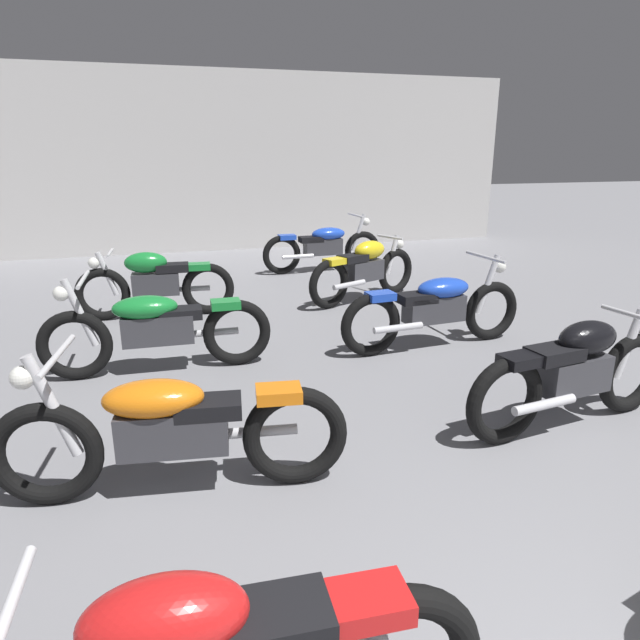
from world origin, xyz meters
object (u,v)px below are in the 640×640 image
Objects in this scene: motorcycle_right_row_4 at (324,246)px; motorcycle_right_row_3 at (365,269)px; motorcycle_left_row_1 at (171,428)px; motorcycle_right_row_1 at (575,371)px; motorcycle_right_row_2 at (435,307)px; motorcycle_left_row_2 at (156,327)px; motorcycle_left_row_3 at (155,282)px.

motorcycle_right_row_3 is at bearing -91.22° from motorcycle_right_row_4.
motorcycle_right_row_1 is at bearing 0.49° from motorcycle_left_row_1.
motorcycle_right_row_2 is 2.07m from motorcycle_right_row_3.
motorcycle_left_row_1 is 2.99m from motorcycle_right_row_1.
motorcycle_right_row_4 is at bearing 88.78° from motorcycle_right_row_3.
motorcycle_right_row_1 is at bearing -89.08° from motorcycle_right_row_4.
motorcycle_right_row_2 is 4.15m from motorcycle_right_row_4.
motorcycle_right_row_4 is at bearing 53.96° from motorcycle_left_row_2.
motorcycle_right_row_3 is (2.85, 4.06, 0.01)m from motorcycle_left_row_1.
motorcycle_right_row_4 is at bearing 64.78° from motorcycle_left_row_1.
motorcycle_left_row_1 reaches higher than motorcycle_left_row_3.
motorcycle_right_row_2 is at bearing -89.83° from motorcycle_right_row_3.
motorcycle_left_row_1 is 1.00× the size of motorcycle_right_row_2.
motorcycle_right_row_4 is at bearing 90.92° from motorcycle_right_row_1.
motorcycle_left_row_1 and motorcycle_left_row_2 have the same top height.
motorcycle_right_row_4 is (0.04, 2.08, -0.01)m from motorcycle_right_row_3.
motorcycle_right_row_4 reaches higher than motorcycle_right_row_1.
motorcycle_left_row_2 is 4.97m from motorcycle_right_row_4.
motorcycle_right_row_2 is at bearing -2.64° from motorcycle_left_row_2.
motorcycle_right_row_4 is (-0.10, 6.11, -0.01)m from motorcycle_right_row_1.
motorcycle_left_row_2 is at bearing -126.04° from motorcycle_right_row_4.
motorcycle_left_row_3 is 3.56m from motorcycle_right_row_4.
motorcycle_left_row_2 is at bearing 177.36° from motorcycle_right_row_2.
motorcycle_right_row_2 is (2.89, -0.13, 0.00)m from motorcycle_left_row_2.
motorcycle_left_row_3 is 0.91× the size of motorcycle_right_row_4.
motorcycle_left_row_2 reaches higher than motorcycle_right_row_1.
motorcycle_right_row_4 is (0.04, 4.15, 0.00)m from motorcycle_right_row_2.
motorcycle_left_row_1 is at bearing -115.22° from motorcycle_right_row_4.
motorcycle_left_row_1 and motorcycle_right_row_2 have the same top height.
motorcycle_left_row_2 is 3.47m from motorcycle_right_row_3.
motorcycle_right_row_2 is 1.17× the size of motorcycle_right_row_3.
motorcycle_left_row_1 is at bearing -125.05° from motorcycle_right_row_3.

